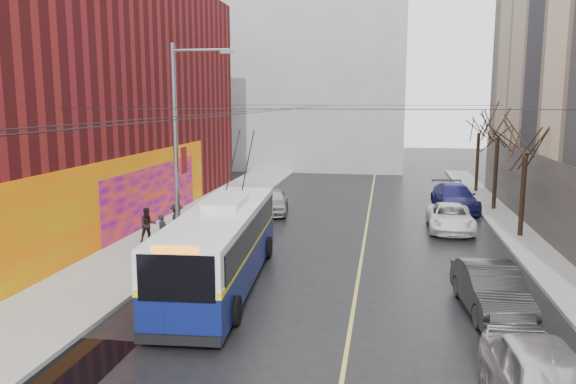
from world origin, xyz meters
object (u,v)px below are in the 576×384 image
following_car (273,201)px  tree_near (527,137)px  trolleybus (221,245)px  tree_far (479,122)px  parked_car_d (455,197)px  pedestrian_a (163,232)px  parked_car_c (450,218)px  parked_car_b (491,289)px  tree_mid (498,125)px  streetlight_pole (179,145)px  pedestrian_b (148,225)px  pedestrian_c (177,221)px

following_car → tree_near: bearing=-24.8°
trolleybus → following_car: 13.31m
tree_far → following_car: 17.12m
tree_far → parked_car_d: (-2.34, -7.15, -4.35)m
parked_car_d → pedestrian_a: size_ratio=3.54×
trolleybus → parked_car_c: 13.94m
parked_car_b → tree_mid: bearing=74.0°
pedestrian_a → tree_far: bearing=-27.7°
streetlight_pole → tree_far: streetlight_pole is taller
parked_car_b → pedestrian_b: pedestrian_b is taller
tree_mid → pedestrian_b: (-17.41, -11.36, -4.29)m
parked_car_c → pedestrian_c: 13.93m
parked_car_d → following_car: size_ratio=1.26×
trolleybus → pedestrian_b: size_ratio=7.04×
parked_car_b → pedestrian_c: bearing=146.4°
trolleybus → pedestrian_b: (-5.02, 4.93, -0.53)m
trolleybus → pedestrian_c: 7.04m
parked_car_d → parked_car_c: bearing=-104.4°
trolleybus → pedestrian_c: bearing=119.9°
trolleybus → parked_car_d: (10.05, 16.15, -0.70)m
parked_car_b → parked_car_c: bearing=84.4°
pedestrian_a → pedestrian_b: pedestrian_b is taller
tree_far → pedestrian_a: tree_far is taller
tree_far → pedestrian_a: (-16.26, -19.42, -4.22)m
tree_mid → parked_car_d: 5.04m
tree_far → pedestrian_b: bearing=-133.5°
trolleybus → parked_car_b: (9.19, -1.17, -0.73)m
trolleybus → parked_car_d: size_ratio=2.09×
tree_far → parked_car_d: size_ratio=1.20×
tree_far → parked_car_b: bearing=-97.5°
parked_car_b → following_car: bearing=119.0°
following_car → trolleybus: bearing=-94.6°
streetlight_pole → parked_car_d: (12.80, 12.85, -4.05)m
tree_mid → trolleybus: tree_mid is taller
following_car → tree_mid: bearing=5.0°
tree_near → parked_car_d: tree_near is taller
trolleybus → parked_car_b: 9.29m
streetlight_pole → trolleybus: (2.75, -3.29, -3.35)m
tree_far → following_car: bearing=-142.7°
tree_mid → tree_far: bearing=90.0°
tree_near → pedestrian_b: size_ratio=3.93×
following_car → pedestrian_c: pedestrian_c is taller
following_car → pedestrian_c: (-3.16, -7.45, 0.26)m
tree_mid → parked_car_b: (-3.20, -17.46, -4.49)m
parked_car_d → following_car: 11.20m
following_car → pedestrian_b: 9.36m
parked_car_b → trolleybus: bearing=167.1°
tree_mid → parked_car_b: tree_mid is taller
pedestrian_c → pedestrian_b: bearing=100.8°
tree_near → pedestrian_b: tree_near is taller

